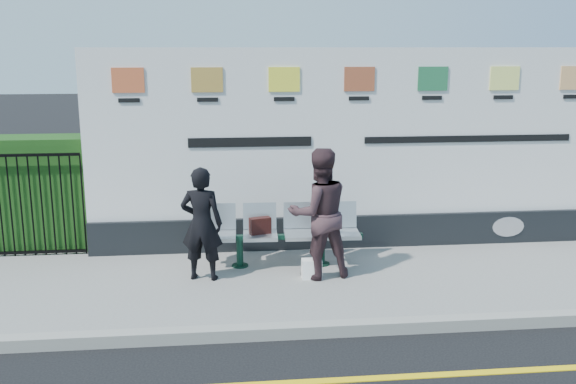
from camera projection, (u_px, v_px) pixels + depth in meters
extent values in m
plane|color=black|center=(385.00, 378.00, 6.19)|extent=(80.00, 80.00, 0.00)
cube|color=gray|center=(338.00, 281.00, 8.60)|extent=(14.00, 3.00, 0.12)
cube|color=gray|center=(362.00, 327.00, 7.15)|extent=(14.00, 0.18, 0.14)
cube|color=yellow|center=(385.00, 378.00, 6.19)|extent=(14.00, 0.10, 0.01)
cube|color=black|center=(355.00, 230.00, 9.89)|extent=(8.00, 0.30, 0.50)
cube|color=silver|center=(357.00, 133.00, 9.56)|extent=(8.00, 0.14, 2.50)
cube|color=#1B4414|center=(19.00, 193.00, 9.68)|extent=(2.35, 0.70, 1.70)
imported|color=black|center=(202.00, 224.00, 8.35)|extent=(0.61, 0.46, 1.51)
imported|color=#3C272B|center=(319.00, 213.00, 8.42)|extent=(0.95, 0.80, 1.74)
cube|color=black|center=(260.00, 226.00, 8.89)|extent=(0.31, 0.20, 0.23)
cube|color=white|center=(312.00, 269.00, 8.50)|extent=(0.26, 0.16, 0.26)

